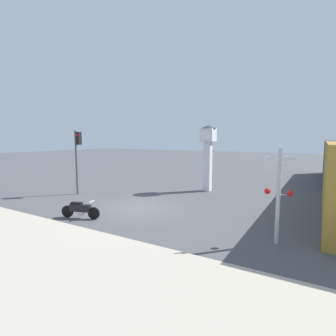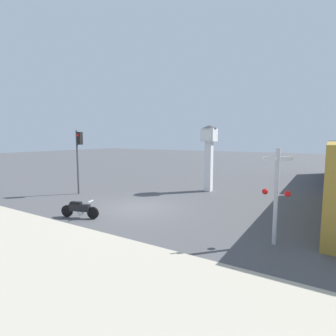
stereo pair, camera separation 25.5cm
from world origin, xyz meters
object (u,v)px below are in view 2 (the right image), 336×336
clock_tower (209,148)px  railroad_crossing_signal (276,192)px  motorcycle (80,209)px  traffic_light (79,151)px

clock_tower → railroad_crossing_signal: clock_tower is taller
motorcycle → clock_tower: size_ratio=0.40×
traffic_light → railroad_crossing_signal: size_ratio=1.25×
clock_tower → railroad_crossing_signal: (5.49, -7.33, -1.15)m
traffic_light → clock_tower: bearing=38.2°
motorcycle → traffic_light: bearing=121.6°
motorcycle → clock_tower: clock_tower is taller
motorcycle → railroad_crossing_signal: 8.32m
railroad_crossing_signal → motorcycle: bearing=-170.0°
traffic_light → railroad_crossing_signal: traffic_light is taller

